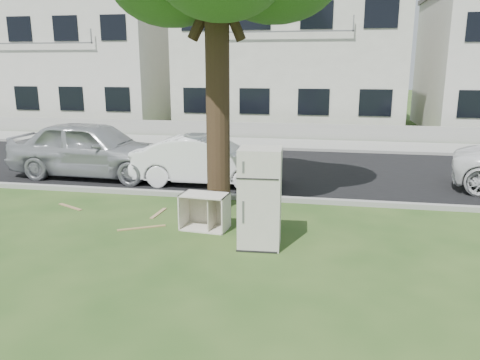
% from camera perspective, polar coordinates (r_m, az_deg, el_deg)
% --- Properties ---
extents(ground, '(120.00, 120.00, 0.00)m').
position_cam_1_polar(ground, '(9.30, -2.68, -6.50)').
color(ground, '#264719').
extents(road, '(120.00, 7.00, 0.01)m').
position_cam_1_polar(road, '(14.98, 2.54, 1.36)').
color(road, black).
rests_on(road, ground).
extents(kerb_near, '(120.00, 0.18, 0.12)m').
position_cam_1_polar(kerb_near, '(11.58, 0.08, -2.38)').
color(kerb_near, gray).
rests_on(kerb_near, ground).
extents(kerb_far, '(120.00, 0.18, 0.12)m').
position_cam_1_polar(kerb_far, '(18.43, 4.09, 3.67)').
color(kerb_far, gray).
rests_on(kerb_far, ground).
extents(sidewalk, '(120.00, 2.80, 0.01)m').
position_cam_1_polar(sidewalk, '(19.85, 4.57, 4.40)').
color(sidewalk, gray).
rests_on(sidewalk, ground).
extents(low_wall, '(120.00, 0.15, 0.70)m').
position_cam_1_polar(low_wall, '(21.38, 5.04, 5.99)').
color(low_wall, gray).
rests_on(low_wall, ground).
extents(townhouse_left, '(10.20, 8.16, 7.04)m').
position_cam_1_polar(townhouse_left, '(29.53, -18.36, 13.68)').
color(townhouse_left, beige).
rests_on(townhouse_left, ground).
extents(townhouse_center, '(11.22, 8.16, 7.44)m').
position_cam_1_polar(townhouse_center, '(26.07, 6.29, 14.79)').
color(townhouse_center, silver).
rests_on(townhouse_center, ground).
extents(fridge, '(0.79, 0.74, 1.82)m').
position_cam_1_polar(fridge, '(8.40, 2.44, -2.20)').
color(fridge, silver).
rests_on(fridge, ground).
extents(cabinet, '(0.98, 0.66, 0.73)m').
position_cam_1_polar(cabinet, '(9.47, -4.31, -3.83)').
color(cabinet, beige).
rests_on(cabinet, ground).
extents(plank_a, '(0.89, 0.54, 0.02)m').
position_cam_1_polar(plank_a, '(9.77, -11.90, -5.72)').
color(plank_a, olive).
rests_on(plank_a, ground).
extents(plank_b, '(0.78, 0.46, 0.02)m').
position_cam_1_polar(plank_b, '(11.64, -19.98, -3.09)').
color(plank_b, '#97744E').
rests_on(plank_b, ground).
extents(plank_c, '(0.13, 0.77, 0.02)m').
position_cam_1_polar(plank_c, '(10.63, -9.91, -4.01)').
color(plank_c, '#A2835A').
rests_on(plank_c, ground).
extents(car_center, '(4.08, 1.49, 1.34)m').
position_cam_1_polar(car_center, '(12.97, -4.05, 2.38)').
color(car_center, white).
rests_on(car_center, ground).
extents(car_left, '(4.98, 2.16, 1.67)m').
position_cam_1_polar(car_left, '(14.49, -17.52, 3.66)').
color(car_left, '#9A9DA0').
rests_on(car_left, ground).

